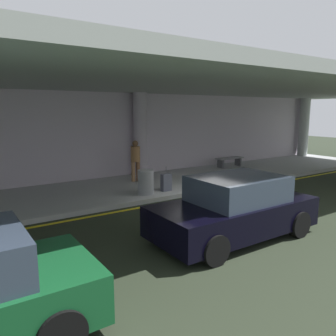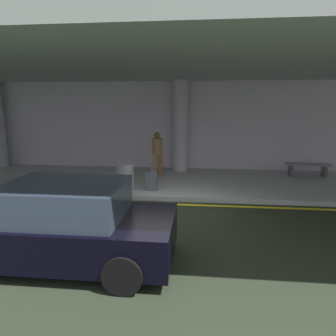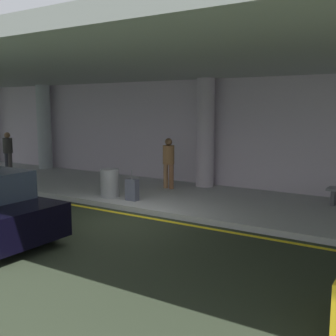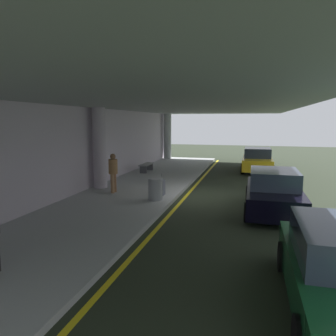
{
  "view_description": "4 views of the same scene",
  "coord_description": "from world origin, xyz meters",
  "views": [
    {
      "loc": [
        -7.24,
        -8.17,
        3.01
      ],
      "look_at": [
        -0.31,
        2.14,
        0.88
      ],
      "focal_mm": 35.6,
      "sensor_mm": 36.0,
      "label": 1
    },
    {
      "loc": [
        0.79,
        -7.67,
        2.88
      ],
      "look_at": [
        -0.17,
        1.52,
        0.92
      ],
      "focal_mm": 32.46,
      "sensor_mm": 36.0,
      "label": 2
    },
    {
      "loc": [
        6.61,
        -7.82,
        2.82
      ],
      "look_at": [
        -0.14,
        2.67,
        1.02
      ],
      "focal_mm": 44.77,
      "sensor_mm": 36.0,
      "label": 3
    },
    {
      "loc": [
        -13.12,
        -1.92,
        3.19
      ],
      "look_at": [
        -0.56,
        1.41,
        1.27
      ],
      "focal_mm": 33.95,
      "sensor_mm": 36.0,
      "label": 4
    }
  ],
  "objects": [
    {
      "name": "terminal_back_wall",
      "position": [
        0.0,
        5.35,
        1.9
      ],
      "size": [
        26.0,
        0.3,
        3.8
      ],
      "primitive_type": "cube",
      "color": "#BAAEBC",
      "rests_on": "ground"
    },
    {
      "name": "person_waiting_for_ride",
      "position": [
        -0.82,
        3.76,
        1.11
      ],
      "size": [
        0.38,
        0.38,
        1.68
      ],
      "rotation": [
        0.0,
        0.0,
        2.62
      ],
      "color": "#8D6543",
      "rests_on": "sidewalk"
    },
    {
      "name": "car_yellow_taxi",
      "position": [
        7.85,
        -2.28,
        0.71
      ],
      "size": [
        4.1,
        1.92,
        1.5
      ],
      "rotation": [
        0.0,
        0.0,
        3.08
      ],
      "color": "yellow",
      "rests_on": "ground"
    },
    {
      "name": "ceiling_overhang",
      "position": [
        0.0,
        2.6,
        3.95
      ],
      "size": [
        28.0,
        13.2,
        0.3
      ],
      "primitive_type": "cube",
      "color": "#939A94",
      "rests_on": "support_column_far_left"
    },
    {
      "name": "support_column_center",
      "position": [
        0.0,
        4.79,
        1.97
      ],
      "size": [
        0.61,
        0.61,
        3.65
      ],
      "primitive_type": "cylinder",
      "color": "#ADA1AF",
      "rests_on": "sidewalk"
    },
    {
      "name": "support_column_right_mid",
      "position": [
        12.0,
        4.79,
        1.97
      ],
      "size": [
        0.61,
        0.61,
        3.65
      ],
      "primitive_type": "cylinder",
      "color": "#A3AAA7",
      "rests_on": "sidewalk"
    },
    {
      "name": "car_black",
      "position": [
        -1.65,
        -2.71,
        0.71
      ],
      "size": [
        4.1,
        1.92,
        1.5
      ],
      "rotation": [
        0.0,
        0.0,
        3.2
      ],
      "color": "black",
      "rests_on": "ground"
    },
    {
      "name": "sidewalk",
      "position": [
        0.0,
        3.1,
        0.07
      ],
      "size": [
        26.0,
        4.2,
        0.15
      ],
      "primitive_type": "cube",
      "color": "#A6A8AA",
      "rests_on": "ground"
    },
    {
      "name": "suitcase_upright_primary",
      "position": [
        -0.72,
        1.65,
        0.46
      ],
      "size": [
        0.36,
        0.22,
        0.9
      ],
      "rotation": [
        0.0,
        0.0,
        -0.25
      ],
      "color": "#515565",
      "rests_on": "sidewalk"
    },
    {
      "name": "trash_bin_steel",
      "position": [
        -1.57,
        1.66,
        0.57
      ],
      "size": [
        0.56,
        0.56,
        0.85
      ],
      "primitive_type": "cylinder",
      "color": "gray",
      "rests_on": "sidewalk"
    },
    {
      "name": "ground_plane",
      "position": [
        0.0,
        0.0,
        0.0
      ],
      "size": [
        60.0,
        60.0,
        0.0
      ],
      "primitive_type": "plane",
      "color": "#252D1F"
    },
    {
      "name": "bench_metal",
      "position": [
        4.95,
        4.22,
        0.5
      ],
      "size": [
        1.6,
        0.5,
        0.48
      ],
      "color": "slate",
      "rests_on": "sidewalk"
    },
    {
      "name": "lane_stripe_yellow",
      "position": [
        0.0,
        0.74,
        0.0
      ],
      "size": [
        26.0,
        0.14,
        0.01
      ],
      "primitive_type": "cube",
      "color": "yellow",
      "rests_on": "ground"
    }
  ]
}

